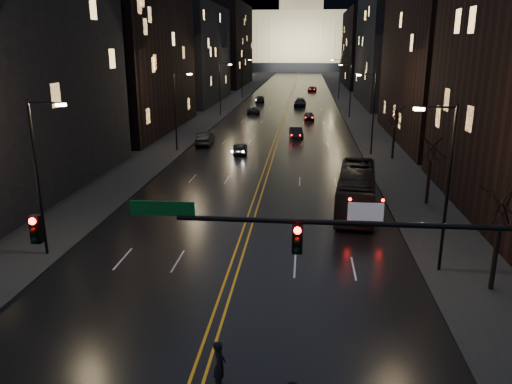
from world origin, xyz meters
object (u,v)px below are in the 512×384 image
(traffic_signal, at_px, (371,256))
(pedestrian_a, at_px, (220,365))
(oncoming_car_b, at_px, (205,138))
(oncoming_car_a, at_px, (240,148))
(receding_car_a, at_px, (296,133))
(bus, at_px, (356,190))

(traffic_signal, xyz_separation_m, pedestrian_a, (-5.01, -0.48, -4.17))
(traffic_signal, distance_m, oncoming_car_b, 46.73)
(traffic_signal, relative_size, oncoming_car_a, 4.30)
(oncoming_car_b, relative_size, receding_car_a, 1.12)
(traffic_signal, relative_size, bus, 1.59)
(oncoming_car_a, bearing_deg, receding_car_a, -126.08)
(traffic_signal, xyz_separation_m, oncoming_car_a, (-9.47, 39.25, -4.42))
(traffic_signal, distance_m, pedestrian_a, 6.53)
(bus, bearing_deg, traffic_signal, -87.85)
(bus, height_order, oncoming_car_b, bus)
(bus, relative_size, receding_car_a, 2.55)
(oncoming_car_a, height_order, pedestrian_a, pedestrian_a)
(bus, relative_size, oncoming_car_b, 2.27)
(pedestrian_a, bearing_deg, bus, -26.91)
(oncoming_car_a, distance_m, receding_car_a, 12.38)
(oncoming_car_b, distance_m, receding_car_a, 12.43)
(receding_car_a, distance_m, pedestrian_a, 50.54)
(traffic_signal, xyz_separation_m, receding_car_a, (-3.41, 50.04, -4.40))
(pedestrian_a, bearing_deg, oncoming_car_b, 2.54)
(receding_car_a, bearing_deg, oncoming_car_a, -127.07)
(traffic_signal, height_order, receding_car_a, traffic_signal)
(receding_car_a, xyz_separation_m, pedestrian_a, (-1.60, -50.52, 0.23))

